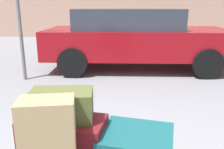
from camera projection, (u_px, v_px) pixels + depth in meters
The scene contains 7 objects.
duffel_bag_maroon_center at pixel (64, 139), 1.78m from camera, with size 0.62×0.31×0.34m, color maroon.
suitcase_teal_front_right at pixel (136, 149), 1.72m from camera, with size 0.50×0.43×0.28m, color #144C51.
suitcase_tan_stacked_top at pixel (49, 143), 1.50m from camera, with size 0.34×0.20×0.60m, color #9E7F56.
duffel_bag_olive_topmost_pile at pixel (62, 105), 1.71m from camera, with size 0.44×0.26×0.21m, color #4C5128.
parked_car at pixel (135, 37), 5.73m from camera, with size 4.44×2.21×1.42m.
bollard_kerb_near at pixel (196, 40), 8.71m from camera, with size 0.28×0.28×0.57m, color #383838.
no_parking_sign at pixel (17, 3), 4.57m from camera, with size 0.50×0.07×2.49m.
Camera 1 is at (0.32, -1.51, 1.47)m, focal length 38.15 mm.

